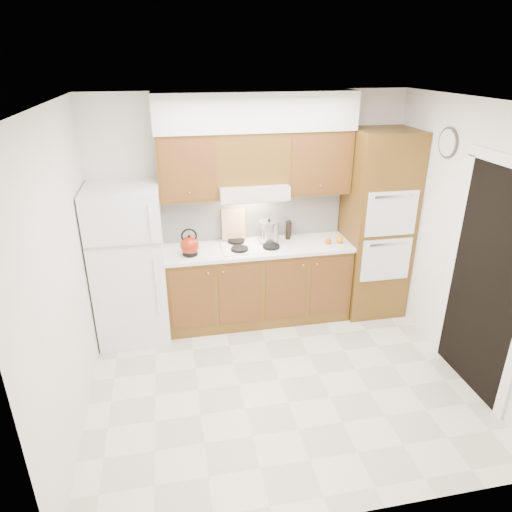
# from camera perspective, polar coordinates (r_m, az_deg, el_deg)

# --- Properties ---
(floor) EXTENTS (3.60, 3.60, 0.00)m
(floor) POSITION_cam_1_polar(r_m,az_deg,el_deg) (4.66, 2.94, -15.15)
(floor) COLOR beige
(floor) RESTS_ON ground
(ceiling) EXTENTS (3.60, 3.60, 0.00)m
(ceiling) POSITION_cam_1_polar(r_m,az_deg,el_deg) (3.65, 3.83, 18.57)
(ceiling) COLOR white
(ceiling) RESTS_ON wall_back
(wall_back) EXTENTS (3.60, 0.02, 2.60)m
(wall_back) POSITION_cam_1_polar(r_m,az_deg,el_deg) (5.35, -0.65, 6.04)
(wall_back) COLOR white
(wall_back) RESTS_ON floor
(wall_left) EXTENTS (0.02, 3.00, 2.60)m
(wall_left) POSITION_cam_1_polar(r_m,az_deg,el_deg) (3.97, -22.79, -2.45)
(wall_left) COLOR white
(wall_left) RESTS_ON floor
(wall_right) EXTENTS (0.02, 3.00, 2.60)m
(wall_right) POSITION_cam_1_polar(r_m,az_deg,el_deg) (4.74, 24.95, 1.35)
(wall_right) COLOR white
(wall_right) RESTS_ON floor
(fridge) EXTENTS (0.75, 0.72, 1.72)m
(fridge) POSITION_cam_1_polar(r_m,az_deg,el_deg) (5.11, -15.54, -1.03)
(fridge) COLOR white
(fridge) RESTS_ON floor
(base_cabinets) EXTENTS (2.11, 0.60, 0.90)m
(base_cabinets) POSITION_cam_1_polar(r_m,az_deg,el_deg) (5.41, 0.24, -3.52)
(base_cabinets) COLOR brown
(base_cabinets) RESTS_ON floor
(countertop) EXTENTS (2.13, 0.62, 0.04)m
(countertop) POSITION_cam_1_polar(r_m,az_deg,el_deg) (5.20, 0.27, 1.04)
(countertop) COLOR white
(countertop) RESTS_ON base_cabinets
(backsplash) EXTENTS (2.11, 0.03, 0.56)m
(backsplash) POSITION_cam_1_polar(r_m,az_deg,el_deg) (5.36, -0.35, 5.20)
(backsplash) COLOR white
(backsplash) RESTS_ON countertop
(oven_cabinet) EXTENTS (0.70, 0.65, 2.20)m
(oven_cabinet) POSITION_cam_1_polar(r_m,az_deg,el_deg) (5.56, 14.78, 3.75)
(oven_cabinet) COLOR brown
(oven_cabinet) RESTS_ON floor
(upper_cab_left) EXTENTS (0.63, 0.33, 0.70)m
(upper_cab_left) POSITION_cam_1_polar(r_m,az_deg,el_deg) (4.97, -8.60, 10.97)
(upper_cab_left) COLOR brown
(upper_cab_left) RESTS_ON wall_back
(upper_cab_right) EXTENTS (0.73, 0.33, 0.70)m
(upper_cab_right) POSITION_cam_1_polar(r_m,az_deg,el_deg) (5.23, 7.55, 11.66)
(upper_cab_right) COLOR brown
(upper_cab_right) RESTS_ON wall_back
(range_hood) EXTENTS (0.75, 0.45, 0.15)m
(range_hood) POSITION_cam_1_polar(r_m,az_deg,el_deg) (5.05, -0.47, 8.24)
(range_hood) COLOR silver
(range_hood) RESTS_ON wall_back
(upper_cab_over_hood) EXTENTS (0.75, 0.33, 0.55)m
(upper_cab_over_hood) POSITION_cam_1_polar(r_m,az_deg,el_deg) (5.03, -0.61, 12.26)
(upper_cab_over_hood) COLOR brown
(upper_cab_over_hood) RESTS_ON range_hood
(soffit) EXTENTS (2.13, 0.36, 0.40)m
(soffit) POSITION_cam_1_polar(r_m,az_deg,el_deg) (4.95, -0.01, 17.64)
(soffit) COLOR silver
(soffit) RESTS_ON wall_back
(cooktop) EXTENTS (0.74, 0.50, 0.01)m
(cooktop) POSITION_cam_1_polar(r_m,az_deg,el_deg) (5.20, -0.31, 1.35)
(cooktop) COLOR white
(cooktop) RESTS_ON countertop
(doorway) EXTENTS (0.02, 0.90, 2.10)m
(doorway) POSITION_cam_1_polar(r_m,az_deg,el_deg) (4.57, 26.73, -3.21)
(doorway) COLOR black
(doorway) RESTS_ON floor
(wall_clock) EXTENTS (0.02, 0.30, 0.30)m
(wall_clock) POSITION_cam_1_polar(r_m,az_deg,el_deg) (4.95, 22.89, 12.92)
(wall_clock) COLOR #3F3833
(wall_clock) RESTS_ON wall_right
(kettle) EXTENTS (0.25, 0.25, 0.20)m
(kettle) POSITION_cam_1_polar(r_m,az_deg,el_deg) (4.96, -8.29, 1.28)
(kettle) COLOR maroon
(kettle) RESTS_ON countertop
(cutting_board) EXTENTS (0.28, 0.10, 0.36)m
(cutting_board) POSITION_cam_1_polar(r_m,az_deg,el_deg) (5.29, -2.82, 3.97)
(cutting_board) COLOR tan
(cutting_board) RESTS_ON countertop
(stock_pot) EXTENTS (0.29, 0.29, 0.23)m
(stock_pot) POSITION_cam_1_polar(r_m,az_deg,el_deg) (5.22, 1.62, 3.09)
(stock_pot) COLOR #ACADB1
(stock_pot) RESTS_ON cooktop
(condiment_a) EXTENTS (0.06, 0.06, 0.22)m
(condiment_a) POSITION_cam_1_polar(r_m,az_deg,el_deg) (5.37, 4.05, 3.24)
(condiment_a) COLOR black
(condiment_a) RESTS_ON countertop
(condiment_b) EXTENTS (0.07, 0.07, 0.19)m
(condiment_b) POSITION_cam_1_polar(r_m,az_deg,el_deg) (5.49, 4.13, 3.49)
(condiment_b) COLOR black
(condiment_b) RESTS_ON countertop
(condiment_c) EXTENTS (0.07, 0.07, 0.16)m
(condiment_c) POSITION_cam_1_polar(r_m,az_deg,el_deg) (5.48, 4.17, 3.32)
(condiment_c) COLOR black
(condiment_c) RESTS_ON countertop
(orange_near) EXTENTS (0.11, 0.11, 0.09)m
(orange_near) POSITION_cam_1_polar(r_m,az_deg,el_deg) (5.35, 10.40, 2.04)
(orange_near) COLOR orange
(orange_near) RESTS_ON countertop
(orange_far) EXTENTS (0.10, 0.10, 0.08)m
(orange_far) POSITION_cam_1_polar(r_m,az_deg,el_deg) (5.30, 8.99, 1.88)
(orange_far) COLOR #F3530C
(orange_far) RESTS_ON countertop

